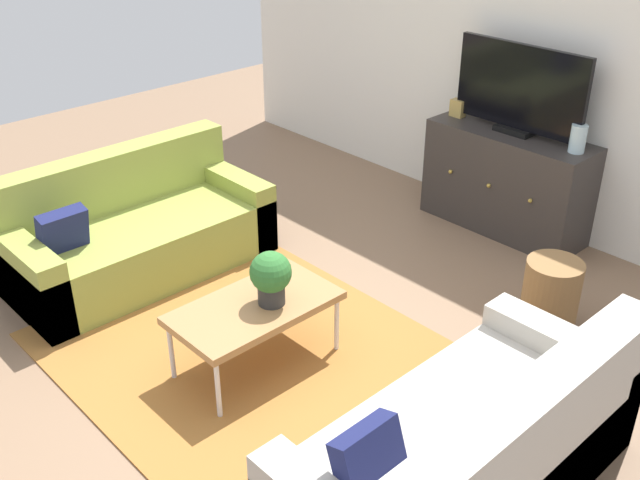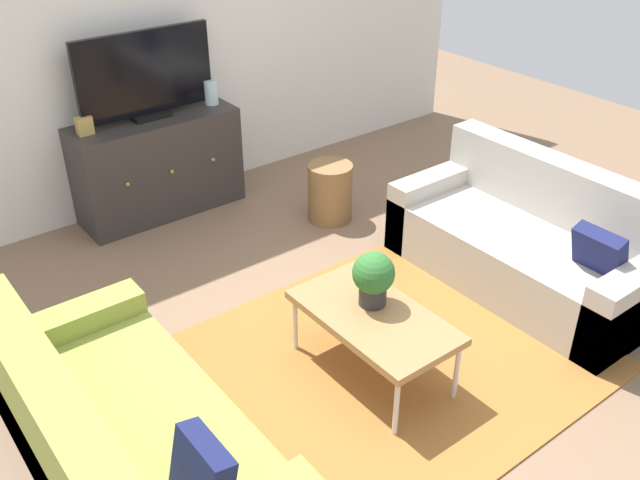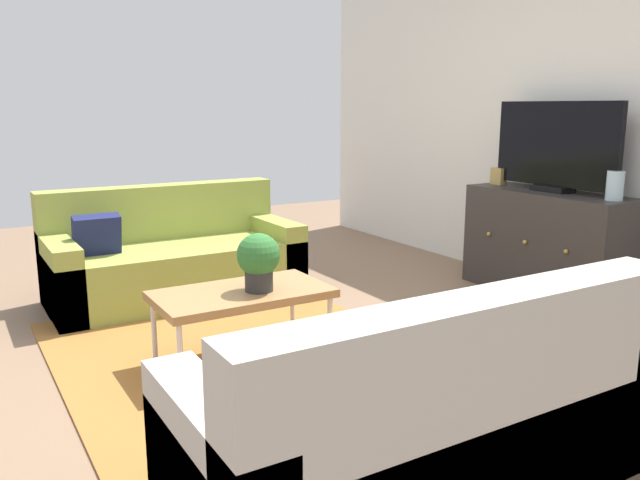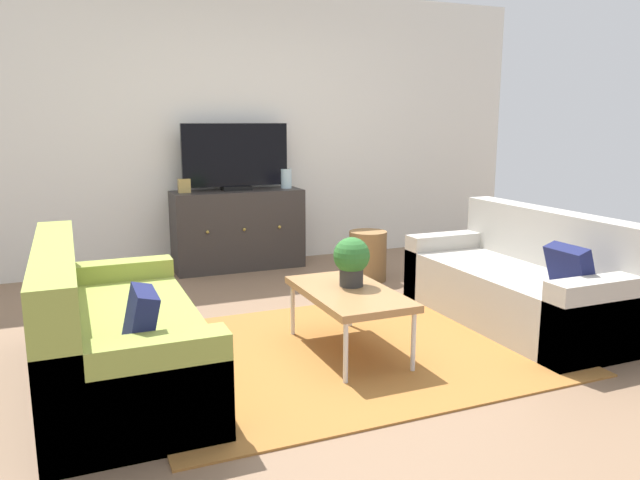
# 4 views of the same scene
# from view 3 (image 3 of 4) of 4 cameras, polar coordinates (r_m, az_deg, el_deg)

# --- Properties ---
(ground_plane) EXTENTS (10.00, 10.00, 0.00)m
(ground_plane) POSITION_cam_3_polar(r_m,az_deg,el_deg) (3.63, -4.23, -10.34)
(ground_plane) COLOR #84664C
(wall_back) EXTENTS (6.40, 0.12, 2.70)m
(wall_back) POSITION_cam_3_polar(r_m,az_deg,el_deg) (5.05, 22.86, 10.71)
(wall_back) COLOR silver
(wall_back) RESTS_ON ground_plane
(area_rug) EXTENTS (2.50, 1.90, 0.01)m
(area_rug) POSITION_cam_3_polar(r_m,az_deg,el_deg) (3.57, -6.42, -10.68)
(area_rug) COLOR #9E662D
(area_rug) RESTS_ON ground_plane
(couch_left_side) EXTENTS (0.81, 1.74, 0.80)m
(couch_left_side) POSITION_cam_3_polar(r_m,az_deg,el_deg) (4.79, -13.14, -1.79)
(couch_left_side) COLOR olive
(couch_left_side) RESTS_ON ground_plane
(couch_right_side) EXTENTS (0.81, 1.74, 0.80)m
(couch_right_side) POSITION_cam_3_polar(r_m,az_deg,el_deg) (2.38, 9.62, -15.98)
(couch_right_side) COLOR #B2ADA3
(couch_right_side) RESTS_ON ground_plane
(coffee_table) EXTENTS (0.51, 0.92, 0.41)m
(coffee_table) POSITION_cam_3_polar(r_m,az_deg,el_deg) (3.45, -6.98, -5.00)
(coffee_table) COLOR #A37547
(coffee_table) RESTS_ON ground_plane
(potted_plant) EXTENTS (0.23, 0.23, 0.31)m
(potted_plant) POSITION_cam_3_polar(r_m,az_deg,el_deg) (3.38, -5.51, -1.72)
(potted_plant) COLOR #2D2D2D
(potted_plant) RESTS_ON coffee_table
(tv_console) EXTENTS (1.25, 0.47, 0.77)m
(tv_console) POSITION_cam_3_polar(r_m,az_deg,el_deg) (4.95, 19.57, -0.33)
(tv_console) COLOR #332D2B
(tv_console) RESTS_ON ground_plane
(flat_screen_tv) EXTENTS (1.03, 0.16, 0.64)m
(flat_screen_tv) POSITION_cam_3_polar(r_m,az_deg,el_deg) (4.88, 20.29, 7.80)
(flat_screen_tv) COLOR black
(flat_screen_tv) RESTS_ON tv_console
(glass_vase) EXTENTS (0.11, 0.11, 0.19)m
(glass_vase) POSITION_cam_3_polar(r_m,az_deg,el_deg) (4.58, 24.83, 4.43)
(glass_vase) COLOR silver
(glass_vase) RESTS_ON tv_console
(mantel_clock) EXTENTS (0.11, 0.07, 0.13)m
(mantel_clock) POSITION_cam_3_polar(r_m,az_deg,el_deg) (5.22, 15.65, 5.50)
(mantel_clock) COLOR tan
(mantel_clock) RESTS_ON tv_console
(wicker_basket) EXTENTS (0.34, 0.34, 0.45)m
(wicker_basket) POSITION_cam_3_polar(r_m,az_deg,el_deg) (3.73, 21.76, -6.91)
(wicker_basket) COLOR olive
(wicker_basket) RESTS_ON ground_plane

